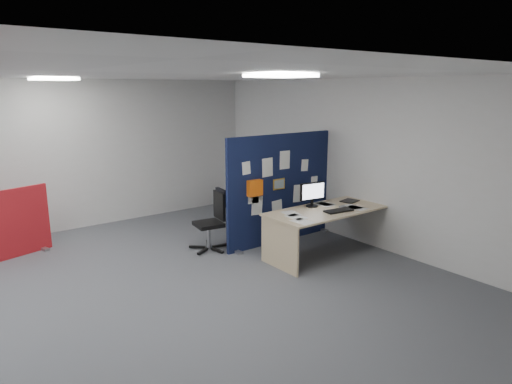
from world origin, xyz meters
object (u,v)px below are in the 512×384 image
monitor_main (312,193)px  office_chair (214,216)px  navy_divider (281,189)px  main_desk (324,219)px  red_divider (3,227)px

monitor_main → office_chair: 1.60m
navy_divider → main_desk: size_ratio=1.14×
navy_divider → main_desk: navy_divider is taller
monitor_main → red_divider: bearing=155.7°
main_desk → red_divider: size_ratio=1.40×
navy_divider → main_desk: (0.12, -0.89, -0.34)m
monitor_main → red_divider: (-3.93, 2.52, -0.43)m
monitor_main → office_chair: monitor_main is taller
main_desk → red_divider: 4.83m
red_divider → navy_divider: bearing=-41.4°
navy_divider → main_desk: bearing=-82.5°
monitor_main → red_divider: 4.68m
red_divider → office_chair: bearing=-44.4°
navy_divider → monitor_main: size_ratio=5.00×
red_divider → office_chair: size_ratio=1.44×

